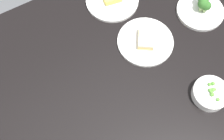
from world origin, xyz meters
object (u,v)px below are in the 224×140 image
(plate_sandwich, at_px, (145,41))
(plate_broccoli, at_px, (201,8))
(bowl_peas, at_px, (210,93))
(plate_cheese, at_px, (112,0))

(plate_sandwich, distance_m, plate_broccoli, 0.29)
(plate_sandwich, height_order, plate_broccoli, plate_broccoli)
(bowl_peas, distance_m, plate_cheese, 0.56)
(plate_sandwich, distance_m, plate_cheese, 0.25)
(bowl_peas, bearing_deg, plate_broccoli, -122.64)
(plate_sandwich, relative_size, plate_cheese, 0.99)
(plate_sandwich, xyz_separation_m, bowl_peas, (-0.08, 0.31, 0.01))
(plate_broccoli, distance_m, plate_cheese, 0.38)
(plate_broccoli, height_order, plate_cheese, plate_broccoli)
(plate_broccoli, height_order, bowl_peas, plate_broccoli)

